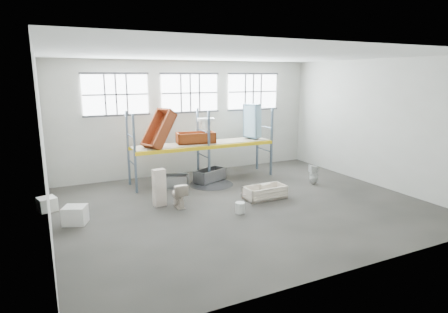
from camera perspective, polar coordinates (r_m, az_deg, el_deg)
floor at (r=13.05m, az=2.90°, el=-7.50°), size 12.00×10.00×0.10m
ceiling at (r=12.30m, az=3.16°, el=15.47°), size 12.00×10.00×0.10m
wall_back at (r=16.98m, az=-5.25°, el=5.92°), size 12.00×0.10×5.00m
wall_front at (r=8.44m, az=19.78°, el=-1.17°), size 12.00×0.10×5.00m
wall_left at (r=10.91m, az=-26.05°, el=1.21°), size 0.10×10.00×5.00m
wall_right at (r=16.21m, az=22.19°, el=4.77°), size 0.10×10.00×5.00m
window_left at (r=15.95m, az=-16.14°, el=9.06°), size 2.60×0.04×1.60m
window_mid at (r=16.79m, az=-5.19°, el=9.62°), size 2.60×0.04×1.60m
window_right at (r=18.17m, az=4.42°, el=9.82°), size 2.60×0.04×1.60m
rack_upright_la at (r=14.25m, az=-13.43°, el=0.35°), size 0.08×0.08×3.00m
rack_upright_lb at (r=15.41m, az=-14.41°, el=1.18°), size 0.08×0.08×3.00m
rack_upright_ma at (r=15.16m, az=-2.31°, el=1.38°), size 0.08×0.08×3.00m
rack_upright_mb at (r=16.25m, az=-4.00°, el=2.09°), size 0.08×0.08×3.00m
rack_upright_ra at (r=16.56m, az=7.26°, el=2.22°), size 0.08×0.08×3.00m
rack_upright_rb at (r=17.57m, az=5.13°, el=2.84°), size 0.08×0.08×3.00m
rack_beam_front at (r=15.16m, az=-2.31°, el=1.38°), size 6.00×0.10×0.14m
rack_beam_back at (r=16.25m, az=-4.00°, el=2.09°), size 6.00×0.10×0.14m
shelf_deck at (r=15.69m, az=-3.19°, el=2.03°), size 5.90×1.10×0.03m
wet_patch at (r=15.33m, az=-1.96°, el=-4.26°), size 1.80×1.80×0.00m
bathtub_beige at (r=13.66m, az=6.26°, el=-5.42°), size 1.55×0.76×0.45m
cistern_spare at (r=13.90m, az=6.27°, el=-4.88°), size 0.38×0.18×0.35m
sink_in_tub at (r=13.54m, az=3.48°, el=-5.82°), size 0.57×0.57×0.15m
toilet_beige at (r=12.78m, az=-6.91°, el=-5.79°), size 0.49×0.83×0.83m
cistern_tall at (r=12.90m, az=-9.83°, el=-4.69°), size 0.44×0.32×1.27m
toilet_white at (r=15.74m, az=13.53°, el=-2.66°), size 0.45×0.44×0.80m
steel_tub_left at (r=15.05m, az=-8.03°, el=-3.72°), size 1.48×1.13×0.49m
steel_tub_right at (r=15.76m, az=-2.19°, el=-2.85°), size 1.52×1.15×0.51m
rust_tub_flat at (r=15.63m, az=-4.32°, el=2.88°), size 1.68×0.99×0.44m
rust_tub_tilted at (r=14.87m, az=-9.89°, el=4.10°), size 1.53×1.26×1.62m
sink_on_shelf at (r=15.35m, az=-2.77°, el=3.76°), size 0.82×0.72×0.62m
blue_tub_upright at (r=16.57m, az=4.32°, el=5.42°), size 0.71×0.82×1.49m
bucket at (r=12.19m, az=2.46°, el=-7.80°), size 0.38×0.38×0.36m
carton_near at (r=12.15m, az=-21.70°, el=-8.28°), size 0.80×0.75×0.55m
carton_far at (r=13.67m, az=-25.35°, el=-6.57°), size 0.66×0.66×0.45m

